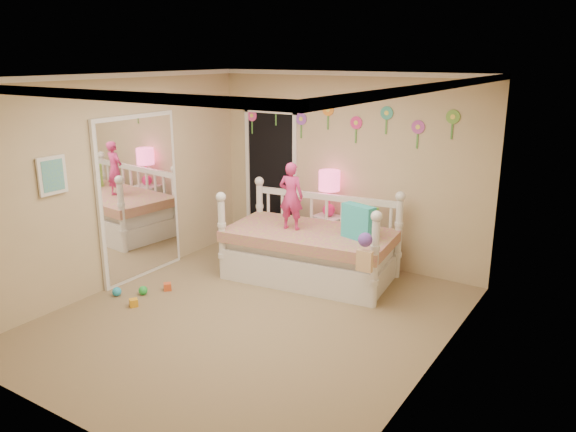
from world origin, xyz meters
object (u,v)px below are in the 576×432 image
Objects in this scene: daybed at (310,235)px; child at (291,196)px; table_lamp at (329,186)px; nightstand at (328,238)px.

child is at bearing -166.65° from daybed.
child is 1.36× the size of table_lamp.
daybed is 3.29× the size of nightstand.
nightstand is 0.75m from table_lamp.
child is (-0.24, -0.09, 0.50)m from daybed.
child reaches higher than nightstand.
child reaches higher than daybed.
daybed is at bearing -72.27° from nightstand.
daybed is 3.35× the size of table_lamp.
daybed is at bearing -170.24° from child.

